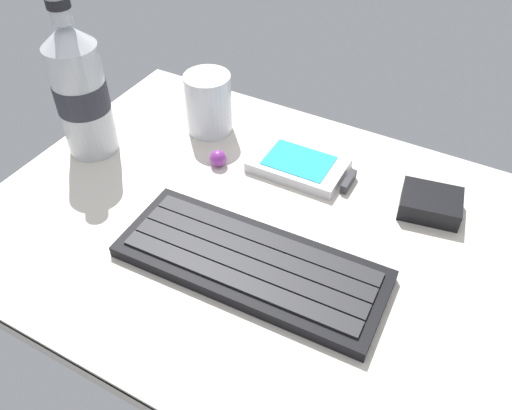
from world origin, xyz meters
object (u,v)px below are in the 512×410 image
at_px(keyboard, 251,263).
at_px(trackball_mouse, 218,158).
at_px(handheld_device, 303,166).
at_px(water_bottle, 80,90).
at_px(juice_cup, 209,105).
at_px(charger_block, 430,204).

height_order(keyboard, trackball_mouse, trackball_mouse).
xyz_separation_m(keyboard, trackball_mouse, (-0.12, 0.13, 0.00)).
xyz_separation_m(keyboard, handheld_device, (-0.02, 0.18, -0.00)).
bearing_deg(water_bottle, trackball_mouse, 16.47).
bearing_deg(handheld_device, juice_cup, 172.05).
relative_size(keyboard, charger_block, 4.19).
distance_m(keyboard, handheld_device, 0.18).
relative_size(water_bottle, trackball_mouse, 9.45).
distance_m(juice_cup, water_bottle, 0.17).
relative_size(keyboard, trackball_mouse, 13.34).
xyz_separation_m(juice_cup, charger_block, (0.32, -0.02, -0.03)).
bearing_deg(handheld_device, trackball_mouse, -157.48).
height_order(handheld_device, water_bottle, water_bottle).
height_order(keyboard, handheld_device, keyboard).
bearing_deg(juice_cup, handheld_device, -7.95).
bearing_deg(charger_block, water_bottle, -167.57).
height_order(handheld_device, juice_cup, juice_cup).
relative_size(juice_cup, charger_block, 1.21).
bearing_deg(trackball_mouse, keyboard, -47.25).
bearing_deg(keyboard, juice_cup, 131.78).
bearing_deg(juice_cup, keyboard, -48.22).
relative_size(handheld_device, juice_cup, 1.51).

